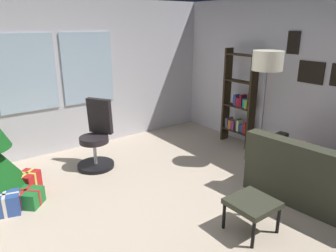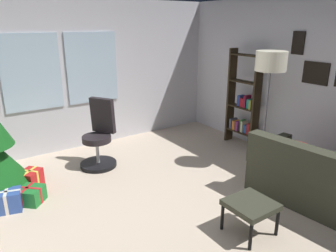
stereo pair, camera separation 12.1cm
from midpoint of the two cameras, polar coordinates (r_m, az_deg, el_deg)
name	(u,v)px [view 2 (the right image)]	position (r m, az deg, el deg)	size (l,w,h in m)	color
ground_plane	(179,220)	(3.87, 2.97, -16.51)	(5.00, 5.54, 0.10)	#C3B099
wall_back_with_windows	(84,75)	(5.74, -14.36, 8.89)	(5.00, 0.12, 2.55)	silver
wall_right_with_frames	(320,85)	(5.22, 26.32, 6.66)	(0.12, 5.54, 2.55)	silver
couch	(336,183)	(4.43, 28.76, -9.07)	(1.61, 1.81, 0.81)	#323427
footstool	(251,206)	(3.54, 15.65, -13.78)	(0.47, 0.46, 0.37)	#323427
gift_box_red	(31,180)	(4.68, -22.81, -8.93)	(0.36, 0.36, 0.27)	red
gift_box_green	(28,195)	(4.38, -23.20, -11.35)	(0.45, 0.45, 0.21)	#1E722D
gift_box_blue	(7,201)	(4.30, -26.25, -12.02)	(0.37, 0.32, 0.25)	#2D4C99
office_chair	(99,140)	(5.00, -11.62, -2.57)	(0.59, 0.58, 1.06)	black
bookshelf	(243,104)	(5.81, 14.00, 3.83)	(0.18, 0.64, 1.72)	black
floor_lamp	(270,67)	(4.82, 18.69, 10.02)	(0.44, 0.44, 1.77)	slate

